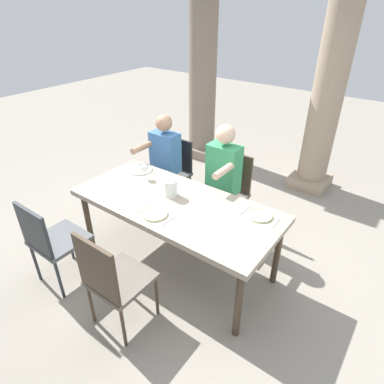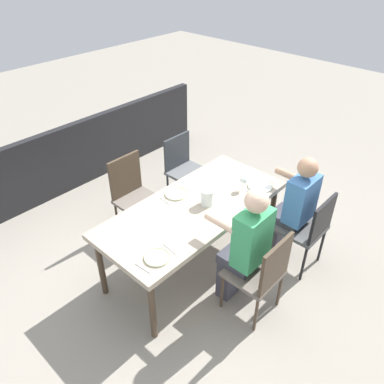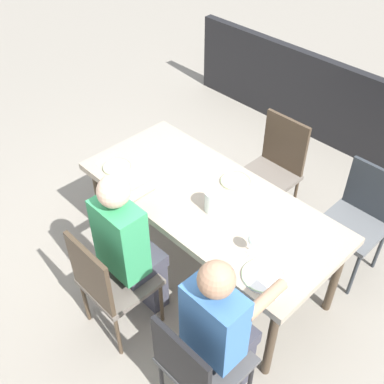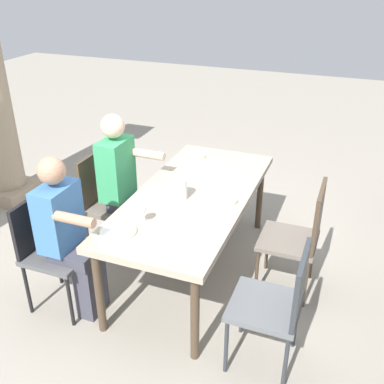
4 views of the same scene
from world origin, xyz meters
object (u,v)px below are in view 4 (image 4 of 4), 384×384
plate_2 (195,155)px  chair_mid_north (106,198)px  diner_man_white (69,234)px  chair_west_north (50,245)px  dining_table (193,201)px  diner_woman_green (124,183)px  plate_1 (223,199)px  chair_mid_south (300,233)px  plate_0 (118,231)px  wine_glass_0 (141,209)px  water_pitcher (179,190)px  chair_west_south (278,301)px

plate_2 → chair_mid_north: bearing=137.7°
diner_man_white → plate_2: 1.54m
diner_man_white → chair_west_north: bearing=89.1°
dining_table → diner_woman_green: diner_woman_green is taller
plate_1 → chair_mid_south: bearing=-82.2°
chair_mid_south → plate_0: 1.40m
chair_mid_north → plate_1: (-0.08, -1.13, 0.24)m
chair_west_north → diner_woman_green: 0.86m
plate_0 → chair_mid_south: bearing=-55.6°
diner_man_white → plate_0: 0.40m
wine_glass_0 → water_pitcher: 0.45m
dining_table → chair_mid_north: bearing=85.7°
chair_mid_south → plate_2: (0.66, 1.13, 0.22)m
plate_2 → chair_mid_south: bearing=-120.5°
chair_west_south → plate_2: (1.48, 1.12, 0.24)m
chair_west_south → plate_0: bearing=88.3°
dining_table → chair_mid_south: bearing=-85.7°
water_pitcher → plate_1: bearing=-74.4°
chair_west_north → chair_mid_north: (0.82, 0.01, -0.00)m
wine_glass_0 → dining_table: bearing=-17.8°
chair_west_north → plate_0: bearing=-86.7°
chair_west_south → plate_1: bearing=39.2°
wine_glass_0 → diner_man_white: bearing=112.7°
diner_woman_green → plate_0: diner_woman_green is taller
chair_west_south → diner_woman_green: 1.74m
diner_woman_green → diner_man_white: size_ratio=1.04×
chair_west_north → diner_woman_green: bearing=-13.2°
diner_man_white → wine_glass_0: (0.20, -0.49, 0.20)m
dining_table → chair_mid_south: size_ratio=2.06×
chair_mid_south → chair_mid_north: bearing=90.0°
diner_woman_green → plate_2: (0.66, -0.40, 0.06)m
dining_table → diner_woman_green: (0.07, 0.67, 0.01)m
chair_west_north → plate_2: size_ratio=4.13×
diner_man_white → plate_1: size_ratio=5.61×
plate_0 → plate_1: (0.70, -0.54, 0.00)m
plate_0 → plate_2: size_ratio=1.20×
chair_west_north → diner_woman_green: size_ratio=0.68×
chair_mid_south → wine_glass_0: (-0.61, 1.04, 0.33)m
dining_table → diner_woman_green: size_ratio=1.50×
water_pitcher → diner_man_white: bearing=137.2°
diner_man_white → chair_mid_south: bearing=-61.9°
chair_mid_north → dining_table: bearing=-94.3°
wine_glass_0 → chair_west_south: bearing=-101.0°
diner_woman_green → water_pitcher: bearing=-106.7°
plate_2 → water_pitcher: size_ratio=1.31×
chair_mid_north → plate_1: size_ratio=4.08×
plate_2 → water_pitcher: water_pitcher is taller
chair_west_south → water_pitcher: (0.64, 0.93, 0.30)m
chair_mid_north → wine_glass_0: chair_mid_north is taller
plate_2 → chair_west_north: bearing=158.0°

